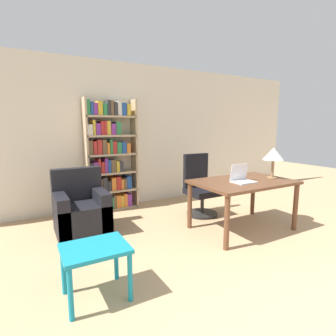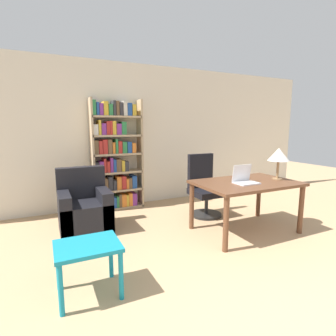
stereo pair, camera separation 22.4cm
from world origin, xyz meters
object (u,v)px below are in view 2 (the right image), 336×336
(desk, at_px, (246,188))
(bookshelf, at_px, (115,158))
(table_lamp, at_px, (279,155))
(laptop, at_px, (245,179))
(armchair, at_px, (84,210))
(office_chair, at_px, (204,188))
(side_table_blue, at_px, (88,253))

(desk, distance_m, bookshelf, 2.39)
(desk, height_order, table_lamp, table_lamp)
(laptop, distance_m, armchair, 2.37)
(desk, height_order, armchair, armchair)
(office_chair, xyz_separation_m, armchair, (-1.99, 0.18, -0.16))
(bookshelf, bearing_deg, armchair, -129.56)
(laptop, xyz_separation_m, table_lamp, (0.63, -0.00, 0.31))
(laptop, bearing_deg, side_table_blue, -167.54)
(side_table_blue, height_order, bookshelf, bookshelf)
(office_chair, relative_size, armchair, 1.15)
(table_lamp, bearing_deg, bookshelf, 135.52)
(table_lamp, xyz_separation_m, bookshelf, (-1.98, 1.95, -0.15))
(desk, bearing_deg, armchair, 153.64)
(laptop, bearing_deg, office_chair, 93.13)
(desk, height_order, laptop, laptop)
(armchair, bearing_deg, side_table_blue, -96.56)
(side_table_blue, bearing_deg, armchair, 83.44)
(desk, xyz_separation_m, table_lamp, (0.54, -0.07, 0.46))
(armchair, height_order, bookshelf, bookshelf)
(table_lamp, xyz_separation_m, armchair, (-2.66, 1.12, -0.80))
(desk, xyz_separation_m, bookshelf, (-1.45, 1.88, 0.31))
(table_lamp, relative_size, bookshelf, 0.23)
(side_table_blue, bearing_deg, desk, 13.47)
(table_lamp, distance_m, armchair, 3.00)
(desk, distance_m, laptop, 0.19)
(side_table_blue, relative_size, armchair, 0.62)
(laptop, distance_m, office_chair, 1.00)
(desk, distance_m, side_table_blue, 2.39)
(table_lamp, relative_size, side_table_blue, 0.83)
(armchair, bearing_deg, desk, -26.36)
(side_table_blue, distance_m, bookshelf, 2.64)
(desk, relative_size, armchair, 1.58)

